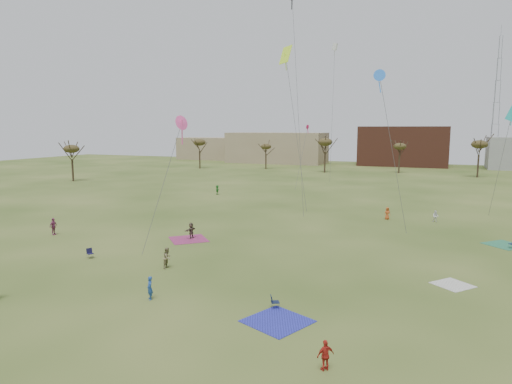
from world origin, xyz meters
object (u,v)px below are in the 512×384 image
at_px(radio_tower, 496,102).
at_px(camp_chair_center, 275,304).
at_px(camp_chair_left, 90,255).
at_px(flyer_near_right, 150,288).
at_px(camp_chair_right, 512,246).
at_px(spectator_fore_a, 325,355).

bearing_deg(radio_tower, camp_chair_center, -100.54).
distance_m(camp_chair_left, radio_tower, 130.10).
relative_size(flyer_near_right, camp_chair_right, 1.83).
xyz_separation_m(camp_chair_right, radio_tower, (7.27, 103.42, 18.95)).
height_order(spectator_fore_a, camp_chair_center, spectator_fore_a).
relative_size(camp_chair_left, radio_tower, 0.02).
bearing_deg(camp_chair_right, radio_tower, 142.74).
distance_m(flyer_near_right, radio_tower, 132.76).
bearing_deg(camp_chair_right, spectator_fore_a, -55.00).
distance_m(camp_chair_left, camp_chair_right, 39.54).
bearing_deg(flyer_near_right, camp_chair_left, -169.30).
bearing_deg(camp_chair_right, camp_chair_center, -69.03).
height_order(flyer_near_right, radio_tower, radio_tower).
distance_m(spectator_fore_a, radio_tower, 134.46).
bearing_deg(camp_chair_center, camp_chair_left, 47.90).
bearing_deg(radio_tower, camp_chair_left, -109.25).
distance_m(spectator_fore_a, camp_chair_left, 25.96).
xyz_separation_m(spectator_fore_a, camp_chair_center, (-4.77, 6.08, -0.50)).
distance_m(camp_chair_left, camp_chair_center, 19.50).
distance_m(spectator_fore_a, camp_chair_right, 30.64).
height_order(flyer_near_right, camp_chair_left, flyer_near_right).
distance_m(camp_chair_center, radio_tower, 129.35).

